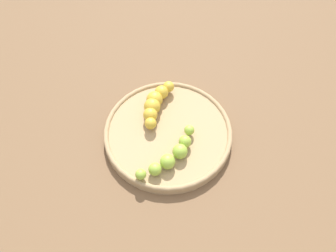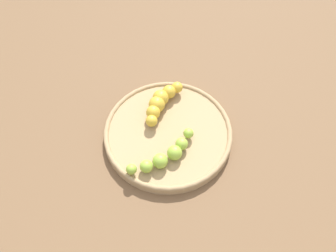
% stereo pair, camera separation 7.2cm
% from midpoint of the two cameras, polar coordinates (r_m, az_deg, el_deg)
% --- Properties ---
extents(ground_plane, '(2.40, 2.40, 0.00)m').
position_cam_midpoint_polar(ground_plane, '(0.75, 2.73, -1.82)').
color(ground_plane, brown).
extents(fruit_bowl, '(0.26, 0.26, 0.02)m').
position_cam_midpoint_polar(fruit_bowl, '(0.74, 2.77, -1.32)').
color(fruit_bowl, '#A08259').
rests_on(fruit_bowl, ground_plane).
extents(banana_spotted, '(0.09, 0.10, 0.03)m').
position_cam_midpoint_polar(banana_spotted, '(0.75, 1.60, 3.64)').
color(banana_spotted, gold).
rests_on(banana_spotted, fruit_bowl).
extents(banana_green, '(0.14, 0.08, 0.03)m').
position_cam_midpoint_polar(banana_green, '(0.69, 2.46, -4.86)').
color(banana_green, '#8CAD38').
rests_on(banana_green, fruit_bowl).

